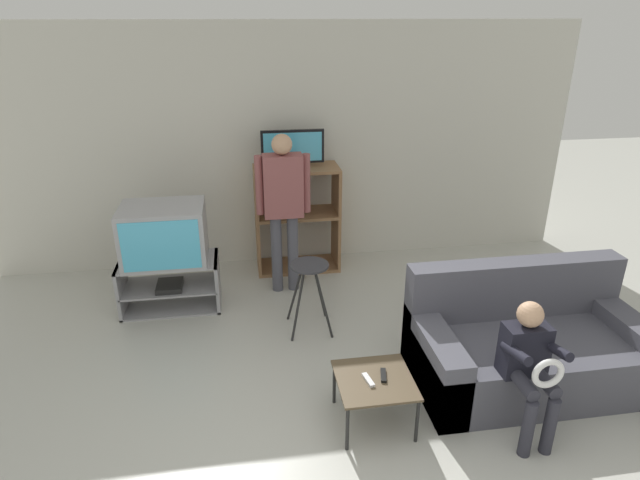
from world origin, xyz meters
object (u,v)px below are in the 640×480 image
at_px(television_flat, 293,150).
at_px(folding_stool, 309,277).
at_px(person_standing_adult, 283,199).
at_px(person_seated_child, 530,361).
at_px(tv_stand, 171,284).
at_px(snack_table, 375,383).
at_px(television_main, 164,234).
at_px(remote_control_black, 383,375).
at_px(couch, 526,347).
at_px(remote_control_white, 368,380).
at_px(media_shelf, 297,218).

height_order(television_flat, folding_stool, television_flat).
bearing_deg(person_standing_adult, person_seated_child, -58.96).
relative_size(tv_stand, snack_table, 1.80).
distance_m(tv_stand, person_seated_child, 3.29).
height_order(tv_stand, person_standing_adult, person_standing_adult).
bearing_deg(snack_table, television_main, 129.55).
bearing_deg(snack_table, remote_control_black, 14.58).
relative_size(television_main, television_flat, 1.15).
bearing_deg(couch, television_main, 150.70).
relative_size(tv_stand, person_seated_child, 0.98).
distance_m(television_flat, remote_control_white, 2.78).
bearing_deg(tv_stand, remote_control_black, -48.98).
distance_m(television_flat, couch, 2.95).
bearing_deg(person_standing_adult, media_shelf, 69.77).
relative_size(television_main, person_seated_child, 0.80).
relative_size(media_shelf, remote_control_black, 8.06).
bearing_deg(couch, media_shelf, 123.46).
bearing_deg(television_flat, person_seated_child, -66.50).
bearing_deg(remote_control_white, remote_control_black, 5.17).
height_order(couch, person_standing_adult, person_standing_adult).
bearing_deg(remote_control_white, snack_table, 6.89).
relative_size(person_standing_adult, person_seated_child, 1.70).
height_order(tv_stand, remote_control_black, tv_stand).
xyz_separation_m(television_flat, person_seated_child, (1.22, -2.82, -0.78)).
xyz_separation_m(television_main, folding_stool, (1.27, -0.60, -0.24)).
bearing_deg(couch, snack_table, -167.20).
height_order(tv_stand, media_shelf, media_shelf).
bearing_deg(person_seated_child, media_shelf, 113.13).
relative_size(television_main, person_standing_adult, 0.47).
distance_m(television_main, snack_table, 2.47).
distance_m(snack_table, person_standing_adult, 2.20).
distance_m(media_shelf, remote_control_black, 2.57).
bearing_deg(folding_stool, television_main, 154.62).
relative_size(television_main, snack_table, 1.46).
relative_size(folding_stool, snack_table, 1.25).
height_order(television_main, remote_control_white, television_main).
bearing_deg(folding_stool, media_shelf, 87.89).
height_order(remote_control_white, couch, couch).
relative_size(television_flat, remote_control_black, 4.56).
xyz_separation_m(folding_stool, remote_control_black, (0.34, -1.25, -0.15)).
bearing_deg(snack_table, remote_control_white, -162.38).
height_order(tv_stand, remote_control_white, tv_stand).
xyz_separation_m(media_shelf, snack_table, (0.23, -2.56, -0.27)).
xyz_separation_m(remote_control_black, person_seated_child, (0.90, -0.25, 0.20)).
distance_m(remote_control_black, couch, 1.24).
xyz_separation_m(media_shelf, television_flat, (-0.03, 0.02, 0.75)).
relative_size(media_shelf, couch, 0.67).
height_order(television_main, folding_stool, television_main).
bearing_deg(remote_control_black, snack_table, -152.58).
distance_m(tv_stand, television_main, 0.52).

